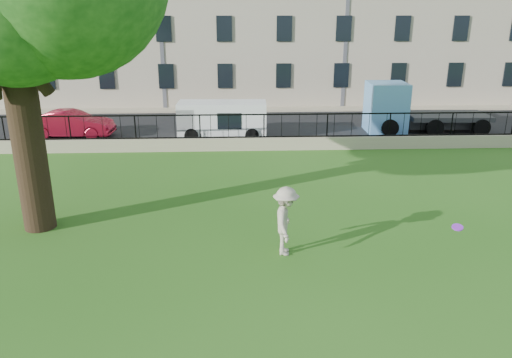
{
  "coord_description": "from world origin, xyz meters",
  "views": [
    {
      "loc": [
        -1.43,
        -10.94,
        6.28
      ],
      "look_at": [
        -0.76,
        3.5,
        1.4
      ],
      "focal_mm": 35.0,
      "sensor_mm": 36.0,
      "label": 1
    }
  ],
  "objects_px": {
    "frisbee": "(457,227)",
    "white_van": "(222,120)",
    "red_sedan": "(72,124)",
    "man": "(286,221)",
    "blue_truck": "(426,107)"
  },
  "relations": [
    {
      "from": "red_sedan",
      "to": "white_van",
      "type": "bearing_deg",
      "value": -90.82
    },
    {
      "from": "man",
      "to": "frisbee",
      "type": "bearing_deg",
      "value": -100.86
    },
    {
      "from": "frisbee",
      "to": "red_sedan",
      "type": "relative_size",
      "value": 0.06
    },
    {
      "from": "frisbee",
      "to": "blue_truck",
      "type": "height_order",
      "value": "blue_truck"
    },
    {
      "from": "man",
      "to": "frisbee",
      "type": "distance_m",
      "value": 4.29
    },
    {
      "from": "man",
      "to": "red_sedan",
      "type": "height_order",
      "value": "man"
    },
    {
      "from": "man",
      "to": "frisbee",
      "type": "relative_size",
      "value": 7.03
    },
    {
      "from": "red_sedan",
      "to": "blue_truck",
      "type": "height_order",
      "value": "blue_truck"
    },
    {
      "from": "red_sedan",
      "to": "man",
      "type": "bearing_deg",
      "value": -141.27
    },
    {
      "from": "frisbee",
      "to": "white_van",
      "type": "bearing_deg",
      "value": 112.56
    },
    {
      "from": "white_van",
      "to": "blue_truck",
      "type": "distance_m",
      "value": 11.05
    },
    {
      "from": "white_van",
      "to": "blue_truck",
      "type": "bearing_deg",
      "value": 7.24
    },
    {
      "from": "frisbee",
      "to": "blue_truck",
      "type": "distance_m",
      "value": 16.23
    },
    {
      "from": "frisbee",
      "to": "man",
      "type": "bearing_deg",
      "value": 162.05
    },
    {
      "from": "red_sedan",
      "to": "white_van",
      "type": "distance_m",
      "value": 7.87
    }
  ]
}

